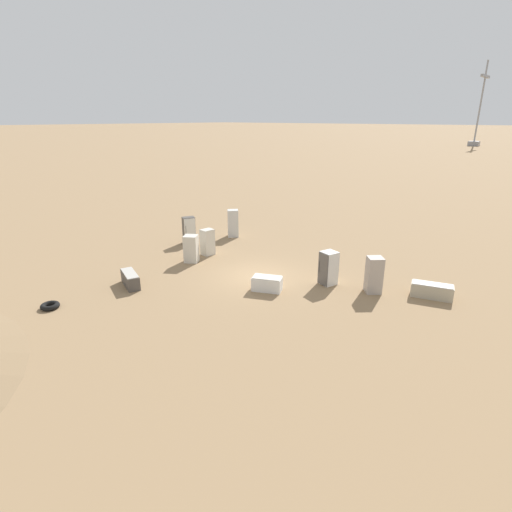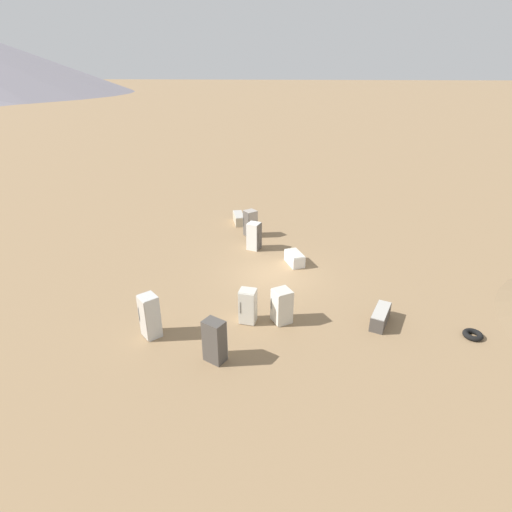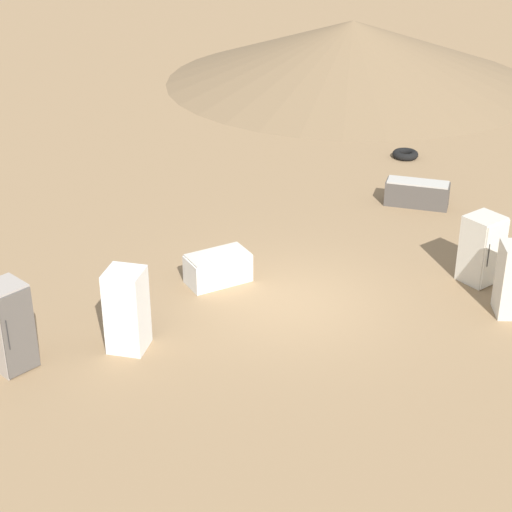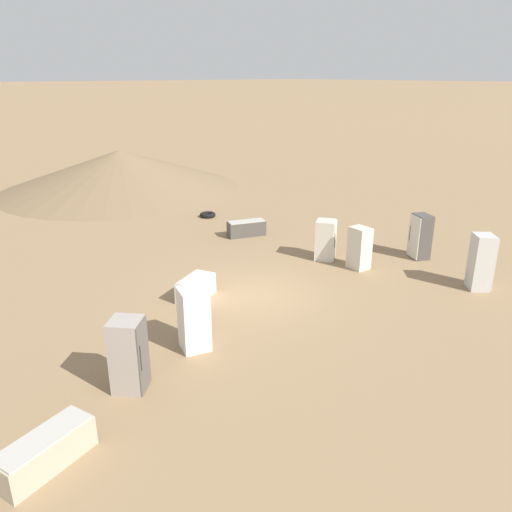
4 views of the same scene
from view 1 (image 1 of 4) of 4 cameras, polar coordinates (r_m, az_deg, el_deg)
ground_plane at (r=21.37m, az=0.10°, el=-2.88°), size 1000.00×1000.00×0.00m
power_pylon_2 at (r=138.24m, az=29.11°, el=16.56°), size 8.09×2.78×23.13m
discarded_fridge_0 at (r=28.29m, az=-3.31°, el=4.69°), size 0.99×0.99×1.93m
discarded_fridge_1 at (r=21.01m, az=-17.52°, el=-3.19°), size 1.14×1.81×0.71m
discarded_fridge_2 at (r=19.95m, az=16.49°, el=-2.60°), size 1.01×1.01×1.79m
discarded_fridge_3 at (r=23.55m, az=-9.23°, el=1.05°), size 1.04×1.04×1.59m
discarded_fridge_4 at (r=24.64m, az=-6.95°, el=1.99°), size 0.78×0.71×1.61m
discarded_fridge_5 at (r=27.14m, az=-9.54°, el=3.67°), size 0.97×0.89×1.78m
discarded_fridge_6 at (r=19.54m, az=1.58°, el=-3.96°), size 1.28×1.60×0.71m
discarded_fridge_7 at (r=20.40m, az=10.30°, el=-1.71°), size 0.93×0.90×1.72m
discarded_fridge_8 at (r=20.50m, az=23.81°, el=-4.56°), size 1.18×1.96×0.69m
scrap_tire at (r=20.07m, az=-27.35°, el=-6.34°), size 0.81×0.81×0.23m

